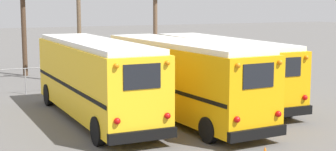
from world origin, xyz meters
name	(u,v)px	position (x,y,z in m)	size (l,w,h in m)	color
ground_plane	(168,113)	(0.00, 0.00, 0.00)	(160.00, 160.00, 0.00)	#5B5956
school_bus_0	(95,77)	(-3.34, 0.12, 1.81)	(2.51, 10.46, 3.33)	yellow
school_bus_1	(180,77)	(0.00, -1.19, 1.78)	(3.00, 10.57, 3.30)	#E5A00C
school_bus_2	(220,68)	(3.34, 1.08, 1.71)	(2.76, 10.70, 3.13)	#E5A00C
utility_pole	(79,6)	(-1.24, 9.76, 4.69)	(1.80, 0.25, 8.96)	brown
fence_line	(112,71)	(0.00, 7.46, 0.98)	(14.74, 0.06, 1.42)	#939399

